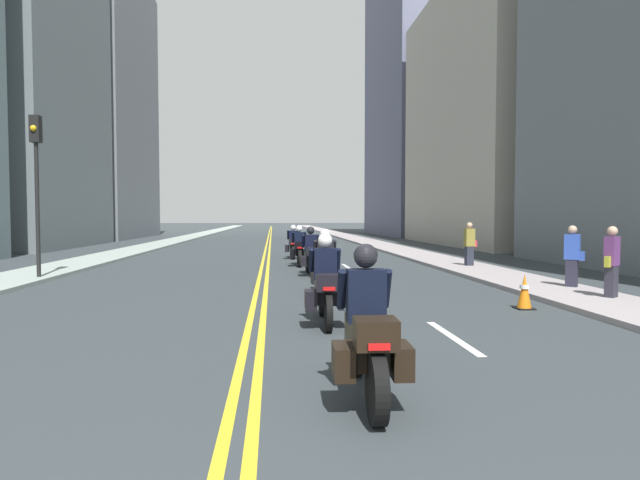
{
  "coord_description": "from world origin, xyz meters",
  "views": [
    {
      "loc": [
        0.31,
        -0.1,
        1.92
      ],
      "look_at": [
        1.55,
        13.67,
        1.32
      ],
      "focal_mm": 29.51,
      "sensor_mm": 36.0,
      "label": 1
    }
  ],
  "objects_px": {
    "motorcycle_1": "(326,287)",
    "traffic_light_near": "(36,168)",
    "motorcycle_3": "(311,256)",
    "motorcycle_5": "(293,245)",
    "traffic_cone_0": "(524,292)",
    "motorcycle_4": "(299,249)",
    "motorcycle_2": "(326,268)",
    "motorcycle_0": "(367,338)",
    "pedestrian_2": "(469,245)",
    "pedestrian_0": "(612,263)",
    "pedestrian_1": "(572,257)"
  },
  "relations": [
    {
      "from": "traffic_cone_0",
      "to": "motorcycle_5",
      "type": "bearing_deg",
      "value": 106.88
    },
    {
      "from": "pedestrian_2",
      "to": "pedestrian_0",
      "type": "bearing_deg",
      "value": -97.54
    },
    {
      "from": "motorcycle_2",
      "to": "pedestrian_1",
      "type": "xyz_separation_m",
      "value": [
        6.42,
        0.01,
        0.22
      ]
    },
    {
      "from": "motorcycle_2",
      "to": "pedestrian_0",
      "type": "distance_m",
      "value": 6.53
    },
    {
      "from": "pedestrian_1",
      "to": "traffic_light_near",
      "type": "bearing_deg",
      "value": -153.58
    },
    {
      "from": "motorcycle_5",
      "to": "motorcycle_2",
      "type": "bearing_deg",
      "value": -85.83
    },
    {
      "from": "motorcycle_1",
      "to": "motorcycle_2",
      "type": "xyz_separation_m",
      "value": [
        0.37,
        3.64,
        -0.02
      ]
    },
    {
      "from": "motorcycle_0",
      "to": "traffic_light_near",
      "type": "bearing_deg",
      "value": 127.71
    },
    {
      "from": "motorcycle_3",
      "to": "motorcycle_4",
      "type": "xyz_separation_m",
      "value": [
        -0.21,
        3.45,
        0.0
      ]
    },
    {
      "from": "motorcycle_1",
      "to": "motorcycle_2",
      "type": "height_order",
      "value": "motorcycle_1"
    },
    {
      "from": "motorcycle_1",
      "to": "motorcycle_3",
      "type": "height_order",
      "value": "motorcycle_1"
    },
    {
      "from": "motorcycle_4",
      "to": "motorcycle_5",
      "type": "distance_m",
      "value": 3.81
    },
    {
      "from": "traffic_cone_0",
      "to": "traffic_light_near",
      "type": "height_order",
      "value": "traffic_light_near"
    },
    {
      "from": "pedestrian_0",
      "to": "pedestrian_2",
      "type": "xyz_separation_m",
      "value": [
        -0.27,
        7.83,
        0.01
      ]
    },
    {
      "from": "pedestrian_1",
      "to": "motorcycle_4",
      "type": "bearing_deg",
      "value": 170.47
    },
    {
      "from": "motorcycle_3",
      "to": "traffic_light_near",
      "type": "xyz_separation_m",
      "value": [
        -8.3,
        -0.8,
        2.75
      ]
    },
    {
      "from": "motorcycle_1",
      "to": "traffic_light_near",
      "type": "height_order",
      "value": "traffic_light_near"
    },
    {
      "from": "motorcycle_0",
      "to": "motorcycle_1",
      "type": "relative_size",
      "value": 1.06
    },
    {
      "from": "motorcycle_2",
      "to": "motorcycle_3",
      "type": "distance_m",
      "value": 4.4
    },
    {
      "from": "motorcycle_1",
      "to": "pedestrian_2",
      "type": "distance_m",
      "value": 11.59
    },
    {
      "from": "motorcycle_0",
      "to": "pedestrian_1",
      "type": "relative_size",
      "value": 1.3
    },
    {
      "from": "motorcycle_1",
      "to": "traffic_cone_0",
      "type": "xyz_separation_m",
      "value": [
        4.3,
        1.22,
        -0.31
      ]
    },
    {
      "from": "motorcycle_3",
      "to": "pedestrian_2",
      "type": "height_order",
      "value": "pedestrian_2"
    },
    {
      "from": "motorcycle_3",
      "to": "motorcycle_2",
      "type": "bearing_deg",
      "value": -92.07
    },
    {
      "from": "motorcycle_0",
      "to": "pedestrian_0",
      "type": "xyz_separation_m",
      "value": [
        6.6,
        5.74,
        0.23
      ]
    },
    {
      "from": "traffic_cone_0",
      "to": "pedestrian_0",
      "type": "xyz_separation_m",
      "value": [
        2.34,
        0.63,
        0.52
      ]
    },
    {
      "from": "motorcycle_1",
      "to": "traffic_light_near",
      "type": "relative_size",
      "value": 0.42
    },
    {
      "from": "motorcycle_5",
      "to": "pedestrian_2",
      "type": "xyz_separation_m",
      "value": [
        6.34,
        -5.62,
        0.26
      ]
    },
    {
      "from": "motorcycle_1",
      "to": "pedestrian_1",
      "type": "relative_size",
      "value": 1.23
    },
    {
      "from": "motorcycle_3",
      "to": "traffic_cone_0",
      "type": "xyz_separation_m",
      "value": [
        3.97,
        -6.82,
        -0.29
      ]
    },
    {
      "from": "motorcycle_5",
      "to": "pedestrian_1",
      "type": "distance_m",
      "value": 13.47
    },
    {
      "from": "pedestrian_2",
      "to": "motorcycle_0",
      "type": "bearing_deg",
      "value": -124.53
    },
    {
      "from": "motorcycle_3",
      "to": "pedestrian_0",
      "type": "bearing_deg",
      "value": -47.04
    },
    {
      "from": "motorcycle_0",
      "to": "motorcycle_3",
      "type": "distance_m",
      "value": 11.93
    },
    {
      "from": "pedestrian_1",
      "to": "motorcycle_3",
      "type": "bearing_deg",
      "value": -174.12
    },
    {
      "from": "motorcycle_0",
      "to": "traffic_light_near",
      "type": "distance_m",
      "value": 13.99
    },
    {
      "from": "motorcycle_2",
      "to": "pedestrian_0",
      "type": "height_order",
      "value": "pedestrian_0"
    },
    {
      "from": "motorcycle_5",
      "to": "traffic_cone_0",
      "type": "bearing_deg",
      "value": -70.62
    },
    {
      "from": "motorcycle_4",
      "to": "traffic_light_near",
      "type": "distance_m",
      "value": 9.55
    },
    {
      "from": "traffic_light_near",
      "to": "traffic_cone_0",
      "type": "bearing_deg",
      "value": -26.13
    },
    {
      "from": "pedestrian_1",
      "to": "motorcycle_0",
      "type": "bearing_deg",
      "value": -91.75
    },
    {
      "from": "motorcycle_4",
      "to": "motorcycle_5",
      "type": "height_order",
      "value": "motorcycle_4"
    },
    {
      "from": "motorcycle_3",
      "to": "traffic_cone_0",
      "type": "height_order",
      "value": "motorcycle_3"
    },
    {
      "from": "pedestrian_1",
      "to": "traffic_cone_0",
      "type": "bearing_deg",
      "value": -95.58
    },
    {
      "from": "motorcycle_4",
      "to": "pedestrian_1",
      "type": "height_order",
      "value": "pedestrian_1"
    },
    {
      "from": "motorcycle_5",
      "to": "pedestrian_2",
      "type": "bearing_deg",
      "value": -39.05
    },
    {
      "from": "traffic_light_near",
      "to": "pedestrian_0",
      "type": "height_order",
      "value": "traffic_light_near"
    },
    {
      "from": "motorcycle_3",
      "to": "motorcycle_5",
      "type": "xyz_separation_m",
      "value": [
        -0.3,
        7.26,
        -0.02
      ]
    },
    {
      "from": "motorcycle_4",
      "to": "pedestrian_1",
      "type": "bearing_deg",
      "value": -48.53
    },
    {
      "from": "motorcycle_3",
      "to": "motorcycle_0",
      "type": "bearing_deg",
      "value": -93.97
    }
  ]
}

